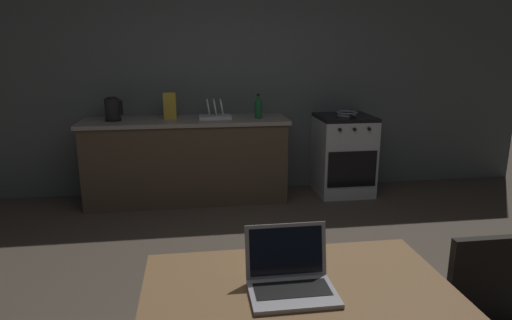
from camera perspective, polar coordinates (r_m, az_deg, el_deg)
name	(u,v)px	position (r m, az deg, el deg)	size (l,w,h in m)	color
ground_plane	(281,317)	(2.94, 3.24, -19.50)	(12.00, 12.00, 0.00)	#473D33
back_wall	(262,70)	(5.12, 0.84, 11.55)	(6.40, 0.10, 2.77)	#515959
kitchen_counter	(187,160)	(4.85, -8.86, 0.02)	(2.16, 0.64, 0.89)	#4C3D2D
stove_oven	(343,155)	(5.13, 11.15, 0.68)	(0.60, 0.62, 0.89)	#B7BABF
dining_table	(302,316)	(1.75, 5.99, -19.28)	(1.18, 0.86, 0.74)	brown
laptop	(290,279)	(1.73, 4.46, -14.99)	(0.32, 0.27, 0.22)	#99999E
electric_kettle	(113,109)	(4.81, -17.95, 6.20)	(0.18, 0.16, 0.24)	black
bottle	(258,107)	(4.75, 0.29, 6.85)	(0.08, 0.08, 0.26)	#19592D
frying_pan	(347,114)	(5.02, 11.65, 5.85)	(0.23, 0.40, 0.05)	gray
cereal_box	(170,106)	(4.77, -11.02, 6.83)	(0.13, 0.05, 0.28)	gold
dish_rack	(215,114)	(4.76, -5.28, 5.91)	(0.34, 0.26, 0.21)	silver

